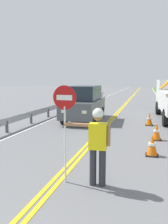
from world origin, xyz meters
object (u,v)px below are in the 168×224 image
at_px(stop_sign_paddle, 65,112).
at_px(traffic_cone_mid, 157,132).
at_px(oncoming_suv_nearest, 84,103).
at_px(flagger_worker, 97,142).
at_px(traffic_cone_tail, 149,119).
at_px(traffic_cone_lead, 152,146).

distance_m(stop_sign_paddle, traffic_cone_mid, 5.31).
bearing_deg(oncoming_suv_nearest, traffic_cone_mid, -40.87).
distance_m(flagger_worker, traffic_cone_mid, 4.85).
bearing_deg(stop_sign_paddle, flagger_worker, 3.68).
bearing_deg(traffic_cone_tail, traffic_cone_lead, -89.49).
relative_size(stop_sign_paddle, oncoming_suv_nearest, 0.50).
bearing_deg(traffic_cone_mid, stop_sign_paddle, -116.20).
bearing_deg(flagger_worker, oncoming_suv_nearest, 107.69).
relative_size(stop_sign_paddle, traffic_cone_mid, 3.33).
bearing_deg(traffic_cone_tail, oncoming_suv_nearest, 172.35).
distance_m(traffic_cone_lead, traffic_cone_mid, 2.06).
bearing_deg(traffic_cone_lead, stop_sign_paddle, -128.74).
bearing_deg(traffic_cone_mid, oncoming_suv_nearest, 139.13).
distance_m(flagger_worker, traffic_cone_tail, 7.70).
xyz_separation_m(traffic_cone_mid, traffic_cone_tail, (-0.26, 3.01, 0.00)).
bearing_deg(stop_sign_paddle, traffic_cone_mid, 63.80).
bearing_deg(stop_sign_paddle, traffic_cone_lead, 51.26).
bearing_deg(traffic_cone_lead, traffic_cone_tail, 90.51).
bearing_deg(oncoming_suv_nearest, flagger_worker, -72.31).
xyz_separation_m(flagger_worker, traffic_cone_lead, (1.28, 2.51, -0.71)).
relative_size(oncoming_suv_nearest, traffic_cone_lead, 6.66).
relative_size(flagger_worker, stop_sign_paddle, 0.78).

